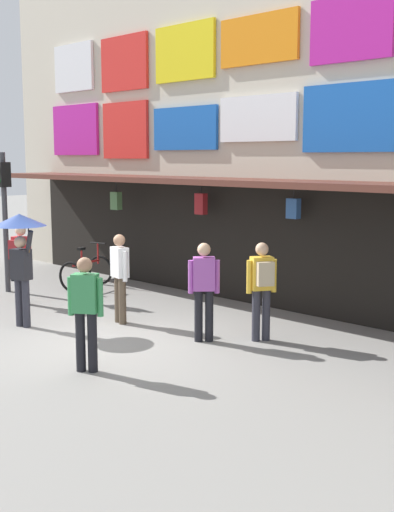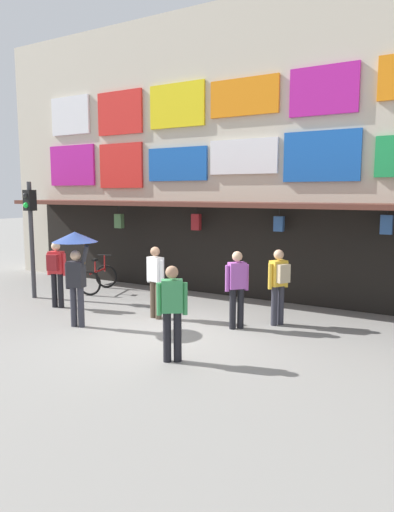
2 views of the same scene
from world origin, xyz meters
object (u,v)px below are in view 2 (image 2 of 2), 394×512
at_px(bicycle_parked, 98,278).
at_px(pedestrian_in_red, 56,269).
at_px(pedestrian_in_green, 172,308).
at_px(pedestrian_in_yellow, 237,285).
at_px(pedestrian_with_umbrella, 75,252).
at_px(pedestrian_in_white, 155,278).
at_px(pedestrian_in_purple, 279,281).
at_px(traffic_light_near, 30,221).

bearing_deg(bicycle_parked, pedestrian_in_red, -77.96).
xyz_separation_m(pedestrian_in_green, pedestrian_in_yellow, (0.11, 2.33, 0.00)).
bearing_deg(pedestrian_with_umbrella, pedestrian_in_white, 52.67).
distance_m(pedestrian_in_green, pedestrian_in_yellow, 2.34).
bearing_deg(pedestrian_in_white, pedestrian_with_umbrella, -127.33).
distance_m(bicycle_parked, pedestrian_in_purple, 5.90).
bearing_deg(pedestrian_with_umbrella, pedestrian_in_purple, 31.81).
xyz_separation_m(pedestrian_in_green, pedestrian_with_umbrella, (-2.94, 0.71, 0.69)).
height_order(bicycle_parked, pedestrian_in_white, pedestrian_in_white).
bearing_deg(pedestrian_in_green, pedestrian_in_red, 159.86).
height_order(pedestrian_in_green, pedestrian_with_umbrella, pedestrian_with_umbrella).
distance_m(traffic_light_near, pedestrian_in_white, 4.33).
distance_m(traffic_light_near, pedestrian_in_purple, 6.98).
relative_size(pedestrian_with_umbrella, pedestrian_in_white, 1.24).
xyz_separation_m(pedestrian_in_green, pedestrian_in_purple, (0.79, 3.03, 0.04)).
distance_m(traffic_light_near, pedestrian_in_yellow, 6.26).
bearing_deg(pedestrian_in_red, pedestrian_in_purple, 13.92).
relative_size(pedestrian_in_red, pedestrian_in_white, 1.00).
distance_m(pedestrian_in_red, pedestrian_in_white, 2.79).
height_order(pedestrian_in_purple, pedestrian_in_white, same).
distance_m(pedestrian_in_yellow, pedestrian_in_purple, 0.98).
height_order(bicycle_parked, pedestrian_in_purple, pedestrian_in_purple).
distance_m(pedestrian_in_red, pedestrian_with_umbrella, 2.05).
bearing_deg(pedestrian_in_white, pedestrian_in_red, -170.93).
bearing_deg(pedestrian_in_red, pedestrian_with_umbrella, -30.33).
relative_size(bicycle_parked, pedestrian_in_white, 0.78).
bearing_deg(bicycle_parked, traffic_light_near, -123.16).
relative_size(bicycle_parked, pedestrian_in_yellow, 0.78).
height_order(traffic_light_near, pedestrian_in_white, traffic_light_near).
xyz_separation_m(bicycle_parked, pedestrian_with_umbrella, (2.09, -2.95, 1.25)).
height_order(pedestrian_in_green, pedestrian_in_yellow, same).
relative_size(pedestrian_in_purple, pedestrian_in_white, 1.00).
bearing_deg(pedestrian_in_white, bicycle_parked, 154.15).
bearing_deg(pedestrian_in_red, traffic_light_near, 162.05).
height_order(traffic_light_near, pedestrian_in_yellow, traffic_light_near).
relative_size(bicycle_parked, pedestrian_in_purple, 0.78).
bearing_deg(traffic_light_near, pedestrian_in_yellow, 1.70).
relative_size(pedestrian_in_green, pedestrian_with_umbrella, 0.81).
relative_size(traffic_light_near, pedestrian_in_green, 1.90).
bearing_deg(traffic_light_near, pedestrian_with_umbrella, -24.96).
distance_m(bicycle_parked, pedestrian_in_red, 2.11).
distance_m(bicycle_parked, pedestrian_in_white, 3.57).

